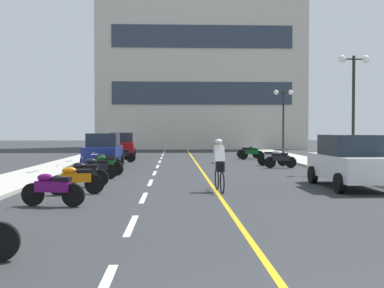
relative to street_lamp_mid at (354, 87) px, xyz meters
name	(u,v)px	position (x,y,z in m)	size (l,w,h in m)	color
ground_plane	(195,168)	(-7.34, 2.89, -4.03)	(140.00, 140.00, 0.00)	#2D3033
curb_left	(70,163)	(-14.54, 5.89, -3.97)	(2.40, 72.00, 0.12)	#B7B2A8
curb_right	(313,162)	(-0.14, 5.89, -3.97)	(2.40, 72.00, 0.12)	#B7B2A8
lane_dash_1	(131,225)	(-9.34, -12.11, -4.03)	(0.14, 2.20, 0.01)	silver
lane_dash_2	(144,198)	(-9.34, -8.11, -4.03)	(0.14, 2.20, 0.01)	silver
lane_dash_3	(150,183)	(-9.34, -4.11, -4.03)	(0.14, 2.20, 0.01)	silver
lane_dash_4	(155,173)	(-9.34, -0.11, -4.03)	(0.14, 2.20, 0.01)	silver
lane_dash_5	(158,166)	(-9.34, 3.89, -4.03)	(0.14, 2.20, 0.01)	silver
lane_dash_6	(160,162)	(-9.34, 7.89, -4.03)	(0.14, 2.20, 0.01)	silver
lane_dash_7	(161,158)	(-9.34, 11.89, -4.03)	(0.14, 2.20, 0.01)	silver
lane_dash_8	(163,155)	(-9.34, 15.89, -4.03)	(0.14, 2.20, 0.01)	silver
lane_dash_9	(164,153)	(-9.34, 19.89, -4.03)	(0.14, 2.20, 0.01)	silver
lane_dash_10	(165,151)	(-9.34, 23.89, -4.03)	(0.14, 2.20, 0.01)	silver
lane_dash_11	(165,149)	(-9.34, 27.89, -4.03)	(0.14, 2.20, 0.01)	silver
centre_line_yellow	(197,164)	(-7.09, 5.89, -4.03)	(0.12, 66.00, 0.01)	gold
office_building	(200,62)	(-5.47, 31.63, 5.70)	(22.22, 9.58, 19.47)	beige
street_lamp_mid	(354,87)	(0.00, 0.00, 0.00)	(1.46, 0.36, 5.38)	black
street_lamp_far	(283,107)	(-0.19, 13.35, -0.30)	(1.46, 0.36, 4.91)	black
parked_car_near	(350,161)	(-2.42, -5.96, -3.12)	(1.94, 4.21, 1.82)	black
parked_car_mid	(103,150)	(-12.23, 3.55, -3.12)	(1.99, 4.23, 1.82)	black
parked_car_far	(122,145)	(-12.18, 12.16, -3.12)	(2.13, 4.30, 1.82)	black
motorcycle_2	(52,188)	(-11.60, -9.60, -3.56)	(1.69, 0.61, 0.92)	black
motorcycle_3	(76,179)	(-11.47, -7.32, -3.56)	(1.69, 0.63, 0.92)	black
motorcycle_4	(84,173)	(-11.59, -5.31, -3.56)	(1.70, 0.60, 0.92)	black
motorcycle_5	(96,168)	(-11.59, -2.87, -3.56)	(1.67, 0.71, 0.92)	black
motorcycle_6	(105,164)	(-11.48, -0.95, -3.56)	(1.64, 0.80, 0.92)	black
motorcycle_7	(105,162)	(-11.73, 0.57, -3.56)	(1.70, 0.60, 0.92)	black
motorcycle_8	(281,159)	(-2.83, 2.61, -3.56)	(1.70, 0.60, 0.92)	black
motorcycle_9	(273,157)	(-2.90, 4.25, -3.56)	(1.66, 0.73, 0.92)	black
motorcycle_10	(122,155)	(-11.67, 7.46, -3.56)	(1.70, 0.60, 0.92)	black
motorcycle_11	(252,153)	(-3.17, 9.75, -3.56)	(1.68, 0.67, 0.92)	black
motorcycle_12	(249,152)	(-3.12, 11.23, -3.56)	(1.70, 0.60, 0.92)	black
cyclist_rider	(219,164)	(-6.98, -6.69, -3.15)	(0.42, 1.77, 1.71)	black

